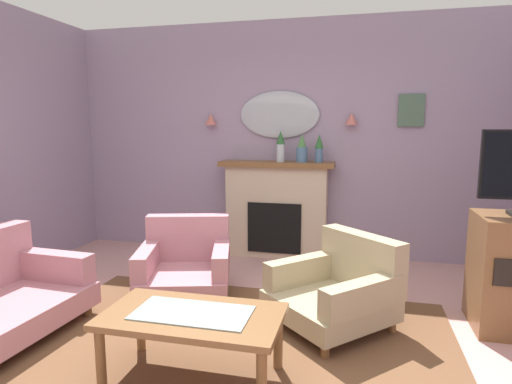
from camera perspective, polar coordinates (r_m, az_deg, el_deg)
name	(u,v)px	position (r m, az deg, el deg)	size (l,w,h in m)	color
floor	(219,375)	(3.10, -4.89, -22.95)	(6.41, 6.39, 0.10)	#C6938E
wall_back	(289,140)	(5.31, 4.36, 6.89)	(6.41, 0.10, 2.82)	#9E8CA8
patterned_rug	(228,352)	(3.23, -3.71, -20.32)	(3.20, 2.40, 0.01)	brown
fireplace	(276,210)	(5.21, 2.71, -2.42)	(1.36, 0.36, 1.16)	beige
mantel_vase_centre	(281,146)	(5.08, 3.27, 6.13)	(0.10, 0.10, 0.37)	silver
mantel_vase_left	(302,150)	(5.04, 6.08, 5.58)	(0.13, 0.13, 0.33)	#4C7093
mantel_vase_right	(319,147)	(5.02, 8.36, 5.86)	(0.10, 0.10, 0.32)	#4C7093
wall_mirror	(279,115)	(5.25, 3.10, 10.16)	(0.96, 0.06, 0.56)	#B2BCC6
wall_sconce_left	(211,119)	(5.42, -5.99, 9.55)	(0.14, 0.14, 0.14)	#D17066
wall_sconce_right	(352,119)	(5.11, 12.52, 9.46)	(0.14, 0.14, 0.14)	#D17066
framed_picture	(411,110)	(5.20, 19.86, 10.13)	(0.28, 0.03, 0.36)	#4C6B56
coffee_table	(193,322)	(2.79, -8.39, -16.63)	(1.10, 0.60, 0.45)	brown
armchair_beside_couch	(339,287)	(3.56, 10.87, -12.30)	(1.15, 1.15, 0.71)	tan
armchair_near_fireplace	(186,263)	(4.15, -9.28, -9.19)	(0.99, 1.01, 0.71)	#B77A84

